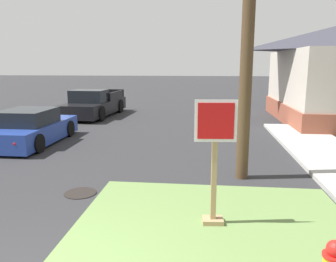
{
  "coord_description": "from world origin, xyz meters",
  "views": [
    {
      "loc": [
        2.34,
        -3.26,
        2.79
      ],
      "look_at": [
        1.63,
        3.21,
        1.5
      ],
      "focal_mm": 35.94,
      "sensor_mm": 36.0,
      "label": 1
    }
  ],
  "objects_px": {
    "manhole_cover": "(81,193)",
    "pickup_truck_black": "(94,105)",
    "stop_sign": "(214,166)",
    "parked_sedan_blue": "(31,129)"
  },
  "relations": [
    {
      "from": "manhole_cover",
      "to": "pickup_truck_black",
      "type": "xyz_separation_m",
      "value": [
        -3.32,
        10.95,
        0.61
      ]
    },
    {
      "from": "stop_sign",
      "to": "manhole_cover",
      "type": "height_order",
      "value": "stop_sign"
    },
    {
      "from": "pickup_truck_black",
      "to": "manhole_cover",
      "type": "bearing_deg",
      "value": -73.16
    },
    {
      "from": "stop_sign",
      "to": "parked_sedan_blue",
      "type": "xyz_separation_m",
      "value": [
        -6.33,
        5.68,
        -0.57
      ]
    },
    {
      "from": "manhole_cover",
      "to": "pickup_truck_black",
      "type": "distance_m",
      "value": 11.46
    },
    {
      "from": "stop_sign",
      "to": "parked_sedan_blue",
      "type": "distance_m",
      "value": 8.52
    },
    {
      "from": "stop_sign",
      "to": "manhole_cover",
      "type": "distance_m",
      "value": 3.32
    },
    {
      "from": "manhole_cover",
      "to": "pickup_truck_black",
      "type": "bearing_deg",
      "value": 106.84
    },
    {
      "from": "stop_sign",
      "to": "manhole_cover",
      "type": "xyz_separation_m",
      "value": [
        -2.86,
        1.26,
        -1.11
      ]
    },
    {
      "from": "manhole_cover",
      "to": "stop_sign",
      "type": "bearing_deg",
      "value": -23.75
    }
  ]
}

